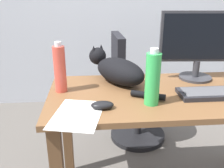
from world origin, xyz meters
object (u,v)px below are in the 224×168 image
monitor (199,43)px  keyboard (220,93)px  office_chair (133,96)px  water_bottle (153,79)px  spray_bottle (60,69)px  computer_mouse (102,105)px  cat (117,69)px

monitor → keyboard: bearing=-83.9°
office_chair → water_bottle: 0.93m
water_bottle → monitor: bearing=42.9°
office_chair → monitor: 0.79m
water_bottle → spray_bottle: (-0.46, 0.20, -0.00)m
monitor → spray_bottle: (-0.82, -0.13, -0.10)m
keyboard → computer_mouse: (-0.63, -0.10, 0.00)m
cat → spray_bottle: (-0.32, -0.11, 0.05)m
monitor → computer_mouse: bearing=-148.7°
office_chair → cat: (-0.19, -0.50, 0.41)m
office_chair → keyboard: (0.33, -0.74, 0.34)m
water_bottle → spray_bottle: 0.50m
office_chair → water_bottle: (-0.05, -0.81, 0.46)m
keyboard → spray_bottle: (-0.85, 0.13, 0.12)m
computer_mouse → keyboard: bearing=9.2°
monitor → water_bottle: monitor is taller
office_chair → keyboard: office_chair is taller
computer_mouse → water_bottle: (0.24, 0.03, 0.11)m
keyboard → office_chair: bearing=114.3°
office_chair → water_bottle: bearing=-93.8°
monitor → water_bottle: bearing=-137.1°
cat → water_bottle: bearing=-66.1°
spray_bottle → cat: bearing=19.1°
computer_mouse → spray_bottle: 0.34m
monitor → computer_mouse: (-0.60, -0.37, -0.21)m
keyboard → water_bottle: water_bottle is taller
monitor → keyboard: monitor is taller
spray_bottle → water_bottle: bearing=-23.5°
cat → spray_bottle: size_ratio=1.85×
cat → office_chair: bearing=68.9°
keyboard → water_bottle: bearing=-169.8°
computer_mouse → water_bottle: 0.27m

